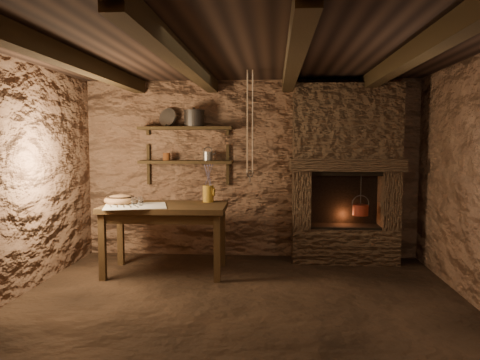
# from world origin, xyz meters

# --- Properties ---
(floor) EXTENTS (4.50, 4.50, 0.00)m
(floor) POSITION_xyz_m (0.00, 0.00, 0.00)
(floor) COLOR black
(floor) RESTS_ON ground
(back_wall) EXTENTS (4.50, 0.04, 2.40)m
(back_wall) POSITION_xyz_m (0.00, 2.00, 1.20)
(back_wall) COLOR #513526
(back_wall) RESTS_ON floor
(front_wall) EXTENTS (4.50, 0.04, 2.40)m
(front_wall) POSITION_xyz_m (0.00, -2.00, 1.20)
(front_wall) COLOR #513526
(front_wall) RESTS_ON floor
(left_wall) EXTENTS (0.04, 4.00, 2.40)m
(left_wall) POSITION_xyz_m (-2.25, 0.00, 1.20)
(left_wall) COLOR #513526
(left_wall) RESTS_ON floor
(ceiling) EXTENTS (4.50, 4.00, 0.04)m
(ceiling) POSITION_xyz_m (0.00, 0.00, 2.40)
(ceiling) COLOR black
(ceiling) RESTS_ON back_wall
(beam_far_left) EXTENTS (0.14, 3.95, 0.16)m
(beam_far_left) POSITION_xyz_m (-1.50, 0.00, 2.31)
(beam_far_left) COLOR black
(beam_far_left) RESTS_ON ceiling
(beam_mid_left) EXTENTS (0.14, 3.95, 0.16)m
(beam_mid_left) POSITION_xyz_m (-0.50, 0.00, 2.31)
(beam_mid_left) COLOR black
(beam_mid_left) RESTS_ON ceiling
(beam_mid_right) EXTENTS (0.14, 3.95, 0.16)m
(beam_mid_right) POSITION_xyz_m (0.50, 0.00, 2.31)
(beam_mid_right) COLOR black
(beam_mid_right) RESTS_ON ceiling
(beam_far_right) EXTENTS (0.14, 3.95, 0.16)m
(beam_far_right) POSITION_xyz_m (1.50, 0.00, 2.31)
(beam_far_right) COLOR black
(beam_far_right) RESTS_ON ceiling
(shelf_lower) EXTENTS (1.25, 0.30, 0.04)m
(shelf_lower) POSITION_xyz_m (-0.85, 1.84, 1.30)
(shelf_lower) COLOR black
(shelf_lower) RESTS_ON back_wall
(shelf_upper) EXTENTS (1.25, 0.30, 0.04)m
(shelf_upper) POSITION_xyz_m (-0.85, 1.84, 1.75)
(shelf_upper) COLOR black
(shelf_upper) RESTS_ON back_wall
(hearth) EXTENTS (1.43, 0.51, 2.30)m
(hearth) POSITION_xyz_m (1.25, 1.77, 1.23)
(hearth) COLOR #322319
(hearth) RESTS_ON floor
(work_table) EXTENTS (1.47, 0.86, 0.83)m
(work_table) POSITION_xyz_m (-0.96, 1.07, 0.44)
(work_table) COLOR #2F1F10
(work_table) RESTS_ON floor
(linen_cloth) EXTENTS (0.82, 0.73, 0.01)m
(linen_cloth) POSITION_xyz_m (-1.26, 0.87, 0.83)
(linen_cloth) COLOR beige
(linen_cloth) RESTS_ON work_table
(pewter_cutlery_row) EXTENTS (0.62, 0.37, 0.01)m
(pewter_cutlery_row) POSITION_xyz_m (-1.26, 0.85, 0.84)
(pewter_cutlery_row) COLOR gray
(pewter_cutlery_row) RESTS_ON linen_cloth
(drinking_glasses) EXTENTS (0.22, 0.07, 0.09)m
(drinking_glasses) POSITION_xyz_m (-1.24, 1.01, 0.88)
(drinking_glasses) COLOR white
(drinking_glasses) RESTS_ON linen_cloth
(stoneware_jug) EXTENTS (0.17, 0.17, 0.48)m
(stoneware_jug) POSITION_xyz_m (-0.48, 1.34, 1.03)
(stoneware_jug) COLOR olive
(stoneware_jug) RESTS_ON work_table
(wooden_bowl) EXTENTS (0.48, 0.48, 0.13)m
(wooden_bowl) POSITION_xyz_m (-1.51, 1.09, 0.87)
(wooden_bowl) COLOR #996A42
(wooden_bowl) RESTS_ON work_table
(iron_stockpot) EXTENTS (0.30, 0.30, 0.20)m
(iron_stockpot) POSITION_xyz_m (-0.74, 1.84, 1.87)
(iron_stockpot) COLOR #2D2A28
(iron_stockpot) RESTS_ON shelf_upper
(tin_pan) EXTENTS (0.28, 0.20, 0.26)m
(tin_pan) POSITION_xyz_m (-1.11, 1.94, 1.90)
(tin_pan) COLOR gray
(tin_pan) RESTS_ON shelf_upper
(small_kettle) EXTENTS (0.18, 0.14, 0.18)m
(small_kettle) POSITION_xyz_m (-0.56, 1.84, 1.38)
(small_kettle) COLOR gray
(small_kettle) RESTS_ON shelf_lower
(rusty_tin) EXTENTS (0.12, 0.12, 0.10)m
(rusty_tin) POSITION_xyz_m (-1.11, 1.84, 1.37)
(rusty_tin) COLOR #602D13
(rusty_tin) RESTS_ON shelf_lower
(red_pot) EXTENTS (0.22, 0.20, 0.54)m
(red_pot) POSITION_xyz_m (1.45, 1.72, 0.70)
(red_pot) COLOR maroon
(red_pot) RESTS_ON hearth
(hanging_ropes) EXTENTS (0.08, 0.08, 1.20)m
(hanging_ropes) POSITION_xyz_m (0.05, 1.05, 1.80)
(hanging_ropes) COLOR tan
(hanging_ropes) RESTS_ON ceiling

